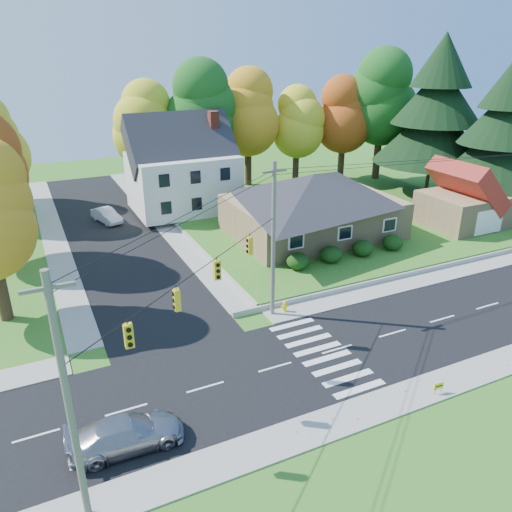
{
  "coord_description": "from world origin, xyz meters",
  "views": [
    {
      "loc": [
        -14.61,
        -19.87,
        16.04
      ],
      "look_at": [
        -1.33,
        8.0,
        3.01
      ],
      "focal_mm": 35.0,
      "sensor_mm": 36.0,
      "label": 1
    }
  ],
  "objects_px": {
    "white_car": "(107,215)",
    "silver_sedan": "(126,434)",
    "fire_hydrant": "(285,307)",
    "ranch_house": "(313,204)"
  },
  "relations": [
    {
      "from": "white_car",
      "to": "silver_sedan",
      "type": "bearing_deg",
      "value": -115.6
    },
    {
      "from": "white_car",
      "to": "fire_hydrant",
      "type": "bearing_deg",
      "value": -90.07
    },
    {
      "from": "white_car",
      "to": "fire_hydrant",
      "type": "relative_size",
      "value": 5.21
    },
    {
      "from": "ranch_house",
      "to": "silver_sedan",
      "type": "distance_m",
      "value": 27.63
    },
    {
      "from": "ranch_house",
      "to": "fire_hydrant",
      "type": "height_order",
      "value": "ranch_house"
    },
    {
      "from": "ranch_house",
      "to": "silver_sedan",
      "type": "height_order",
      "value": "ranch_house"
    },
    {
      "from": "silver_sedan",
      "to": "fire_hydrant",
      "type": "distance_m",
      "value": 14.0
    },
    {
      "from": "silver_sedan",
      "to": "white_car",
      "type": "bearing_deg",
      "value": -6.75
    },
    {
      "from": "ranch_house",
      "to": "silver_sedan",
      "type": "xyz_separation_m",
      "value": [
        -20.45,
        -18.41,
        -2.53
      ]
    },
    {
      "from": "ranch_house",
      "to": "white_car",
      "type": "distance_m",
      "value": 20.35
    }
  ]
}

